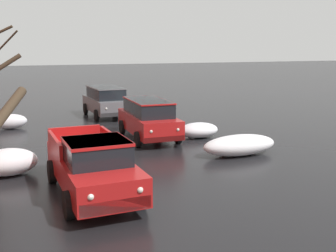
# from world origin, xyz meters

# --- Properties ---
(snow_bank_near_corner_left) EXTENTS (1.88, 1.47, 0.88)m
(snow_bank_near_corner_left) POSITION_xyz_m (-4.02, 12.07, 0.43)
(snow_bank_near_corner_left) COLOR white
(snow_bank_near_corner_left) RESTS_ON ground
(snow_bank_along_left_kerb) EXTENTS (3.15, 1.35, 0.81)m
(snow_bank_along_left_kerb) POSITION_xyz_m (4.43, 11.28, 0.39)
(snow_bank_along_left_kerb) COLOR white
(snow_bank_along_left_kerb) RESTS_ON ground
(snow_bank_mid_block_left) EXTENTS (1.73, 0.95, 0.77)m
(snow_bank_mid_block_left) POSITION_xyz_m (-3.64, 20.48, 0.37)
(snow_bank_mid_block_left) COLOR white
(snow_bank_mid_block_left) RESTS_ON ground
(snow_bank_near_corner_right) EXTENTS (1.95, 1.31, 0.70)m
(snow_bank_near_corner_right) POSITION_xyz_m (4.44, 14.78, 0.34)
(snow_bank_near_corner_right) COLOR white
(snow_bank_near_corner_right) RESTS_ON ground
(pickup_truck_red_approaching_near_lane) EXTENTS (2.09, 5.10, 1.76)m
(pickup_truck_red_approaching_near_lane) POSITION_xyz_m (-1.86, 9.07, 0.88)
(pickup_truck_red_approaching_near_lane) COLOR red
(pickup_truck_red_approaching_near_lane) RESTS_ON ground
(suv_red_parked_kerbside_close) EXTENTS (2.23, 4.82, 1.82)m
(suv_red_parked_kerbside_close) POSITION_xyz_m (2.21, 15.50, 0.99)
(suv_red_parked_kerbside_close) COLOR red
(suv_red_parked_kerbside_close) RESTS_ON ground
(suv_grey_parked_kerbside_mid) EXTENTS (2.18, 4.61, 1.82)m
(suv_grey_parked_kerbside_mid) POSITION_xyz_m (1.99, 22.38, 0.99)
(suv_grey_parked_kerbside_mid) COLOR slate
(suv_grey_parked_kerbside_mid) RESTS_ON ground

